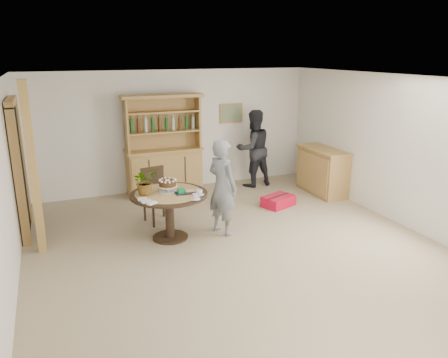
% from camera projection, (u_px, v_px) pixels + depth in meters
% --- Properties ---
extents(ground, '(7.00, 7.00, 0.00)m').
position_uv_depth(ground, '(241.00, 253.00, 6.41)').
color(ground, tan).
rests_on(ground, ground).
extents(room_shell, '(6.04, 7.04, 2.52)m').
position_uv_depth(room_shell, '(243.00, 137.00, 5.93)').
color(room_shell, white).
rests_on(room_shell, ground).
extents(doorway, '(0.13, 1.10, 2.18)m').
position_uv_depth(doorway, '(19.00, 168.00, 6.82)').
color(doorway, black).
rests_on(doorway, ground).
extents(pine_post, '(0.12, 0.12, 2.50)m').
position_uv_depth(pine_post, '(33.00, 170.00, 6.15)').
color(pine_post, tan).
rests_on(pine_post, ground).
extents(hutch, '(1.62, 0.54, 2.04)m').
position_uv_depth(hutch, '(164.00, 161.00, 8.99)').
color(hutch, tan).
rests_on(hutch, ground).
extents(sideboard, '(0.54, 1.26, 0.94)m').
position_uv_depth(sideboard, '(322.00, 171.00, 9.04)').
color(sideboard, tan).
rests_on(sideboard, ground).
extents(dining_table, '(1.20, 1.20, 0.76)m').
position_uv_depth(dining_table, '(169.00, 202.00, 6.77)').
color(dining_table, black).
rests_on(dining_table, ground).
extents(dining_chair, '(0.50, 0.50, 0.95)m').
position_uv_depth(dining_chair, '(156.00, 191.00, 7.52)').
color(dining_chair, black).
rests_on(dining_chair, ground).
extents(birthday_cake, '(0.30, 0.30, 0.20)m').
position_uv_depth(birthday_cake, '(168.00, 184.00, 6.74)').
color(birthday_cake, white).
rests_on(birthday_cake, dining_table).
extents(flower_vase, '(0.47, 0.44, 0.42)m').
position_uv_depth(flower_vase, '(145.00, 181.00, 6.59)').
color(flower_vase, '#3F7233').
rests_on(flower_vase, dining_table).
extents(gift_tray, '(0.30, 0.20, 0.08)m').
position_uv_depth(gift_tray, '(184.00, 192.00, 6.69)').
color(gift_tray, black).
rests_on(gift_tray, dining_table).
extents(coffee_cup_a, '(0.15, 0.15, 0.09)m').
position_uv_depth(coffee_cup_a, '(199.00, 192.00, 6.61)').
color(coffee_cup_a, silver).
rests_on(coffee_cup_a, dining_table).
extents(coffee_cup_b, '(0.15, 0.15, 0.08)m').
position_uv_depth(coffee_cup_b, '(195.00, 197.00, 6.42)').
color(coffee_cup_b, silver).
rests_on(coffee_cup_b, dining_table).
extents(napkins, '(0.24, 0.33, 0.03)m').
position_uv_depth(napkins, '(147.00, 201.00, 6.30)').
color(napkins, white).
rests_on(napkins, dining_table).
extents(teen_boy, '(0.57, 0.67, 1.56)m').
position_uv_depth(teen_boy, '(222.00, 187.00, 6.94)').
color(teen_boy, slate).
rests_on(teen_boy, ground).
extents(adult_person, '(0.86, 0.70, 1.67)m').
position_uv_depth(adult_person, '(253.00, 149.00, 9.43)').
color(adult_person, black).
rests_on(adult_person, ground).
extents(red_suitcase, '(0.71, 0.59, 0.21)m').
position_uv_depth(red_suitcase, '(278.00, 201.00, 8.35)').
color(red_suitcase, red).
rests_on(red_suitcase, ground).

